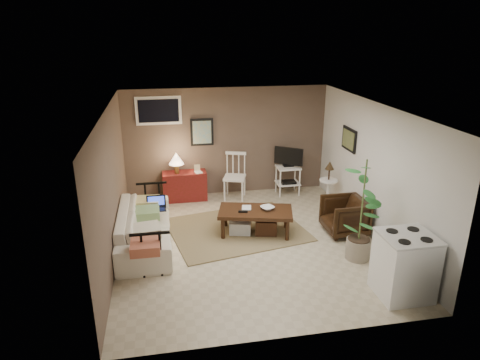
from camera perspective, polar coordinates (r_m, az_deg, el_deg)
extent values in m
plane|color=#C1B293|center=(7.68, 1.20, -8.32)|extent=(5.00, 5.00, 0.00)
cube|color=black|center=(9.40, -5.09, 6.38)|extent=(0.50, 0.03, 0.60)
cube|color=black|center=(8.74, 14.35, 5.28)|extent=(0.03, 0.60, 0.45)
cube|color=white|center=(9.26, -10.81, 9.07)|extent=(0.96, 0.03, 0.60)
cube|color=#8F7C53|center=(8.12, -0.48, -6.59)|extent=(2.72, 2.34, 0.02)
cube|color=#33190E|center=(7.80, 2.08, -4.26)|extent=(1.45, 0.98, 0.07)
cylinder|color=#33190E|center=(7.70, -2.30, -6.49)|extent=(0.07, 0.07, 0.42)
cylinder|color=#33190E|center=(7.68, 6.32, -6.69)|extent=(0.07, 0.07, 0.42)
cylinder|color=#33190E|center=(8.16, -1.94, -4.92)|extent=(0.07, 0.07, 0.42)
cylinder|color=#33190E|center=(8.14, 6.17, -5.10)|extent=(0.07, 0.07, 0.42)
cube|color=black|center=(7.69, 0.41, -4.22)|extent=(0.17, 0.09, 0.02)
cube|color=#4E2A1C|center=(7.92, 3.50, -6.18)|extent=(0.46, 0.41, 0.29)
cube|color=silver|center=(7.94, 0.05, -6.25)|extent=(0.46, 0.41, 0.24)
imported|color=#F0E5CF|center=(7.63, -12.65, -5.37)|extent=(0.65, 2.24, 0.88)
cube|color=black|center=(7.89, -11.07, -3.85)|extent=(0.34, 0.24, 0.02)
cube|color=black|center=(7.96, -11.12, -2.71)|extent=(0.34, 0.02, 0.22)
cube|color=blue|center=(7.95, -11.12, -2.74)|extent=(0.29, 0.00, 0.17)
cube|color=maroon|center=(9.47, -7.37, -0.79)|extent=(0.95, 0.42, 0.63)
cylinder|color=olive|center=(9.29, -8.44, 1.50)|extent=(0.11, 0.11, 0.21)
cone|color=beige|center=(9.22, -8.51, 2.87)|extent=(0.32, 0.32, 0.25)
cube|color=tan|center=(9.38, -5.75, 1.60)|extent=(0.13, 0.02, 0.16)
cube|color=white|center=(9.42, -0.73, 0.32)|extent=(0.58, 0.58, 0.04)
cylinder|color=white|center=(9.35, -2.08, -1.47)|extent=(0.04, 0.04, 0.46)
cylinder|color=white|center=(9.30, 0.31, -1.59)|extent=(0.04, 0.04, 0.46)
cylinder|color=white|center=(9.71, -1.70, -0.64)|extent=(0.04, 0.04, 0.46)
cylinder|color=white|center=(9.66, 0.60, -0.75)|extent=(0.04, 0.04, 0.46)
cube|color=white|center=(9.46, -0.56, 3.61)|extent=(0.45, 0.18, 0.07)
cube|color=white|center=(9.67, 6.44, 1.70)|extent=(0.51, 0.42, 0.04)
cube|color=white|center=(9.79, 6.36, -0.38)|extent=(0.51, 0.42, 0.03)
cylinder|color=white|center=(9.55, 5.38, -0.46)|extent=(0.03, 0.03, 0.65)
cylinder|color=white|center=(9.68, 7.94, -0.29)|extent=(0.03, 0.03, 0.65)
cylinder|color=white|center=(9.87, 4.83, 0.24)|extent=(0.03, 0.03, 0.65)
cylinder|color=white|center=(9.99, 7.32, 0.40)|extent=(0.03, 0.03, 0.65)
cube|color=black|center=(9.66, 6.45, 1.96)|extent=(0.23, 0.13, 0.03)
cube|color=black|center=(9.59, 6.50, 3.18)|extent=(0.57, 0.41, 0.39)
cube|color=#D77A53|center=(9.59, 6.50, 3.18)|extent=(0.47, 0.32, 0.32)
cube|color=black|center=(9.74, 6.44, -0.37)|extent=(0.33, 0.23, 0.09)
cylinder|color=white|center=(9.31, 11.48, -3.40)|extent=(0.26, 0.26, 0.03)
cylinder|color=white|center=(9.21, 11.60, -1.75)|extent=(0.05, 0.05, 0.57)
cylinder|color=white|center=(9.11, 11.73, -0.04)|extent=(0.38, 0.38, 0.03)
cylinder|color=black|center=(9.06, 11.79, 0.80)|extent=(0.03, 0.03, 0.24)
cone|color=#372816|center=(9.00, 11.87, 1.93)|extent=(0.19, 0.19, 0.17)
imported|color=black|center=(8.10, 13.78, -4.47)|extent=(0.68, 0.73, 0.74)
cylinder|color=gray|center=(7.38, 15.43, -8.82)|extent=(0.39, 0.39, 0.35)
cylinder|color=#4C602D|center=(7.02, 16.06, -2.65)|extent=(0.03, 0.03, 1.36)
cube|color=white|center=(6.52, 21.06, -10.72)|extent=(0.71, 0.66, 0.91)
cube|color=silver|center=(6.31, 21.59, -7.03)|extent=(0.73, 0.68, 0.03)
cylinder|color=black|center=(6.10, 21.08, -7.70)|extent=(0.16, 0.16, 0.01)
cylinder|color=black|center=(6.26, 23.64, -7.31)|extent=(0.16, 0.16, 0.01)
cylinder|color=black|center=(6.34, 19.61, -6.42)|extent=(0.16, 0.16, 0.01)
cylinder|color=black|center=(6.50, 22.10, -6.08)|extent=(0.16, 0.16, 0.01)
imported|color=#33190E|center=(7.78, 3.69, -3.13)|extent=(0.24, 0.15, 0.24)
imported|color=#33190E|center=(7.82, 0.27, -3.01)|extent=(0.17, 0.05, 0.23)
imported|color=#33190E|center=(9.26, -6.02, 1.52)|extent=(0.15, 0.05, 0.20)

